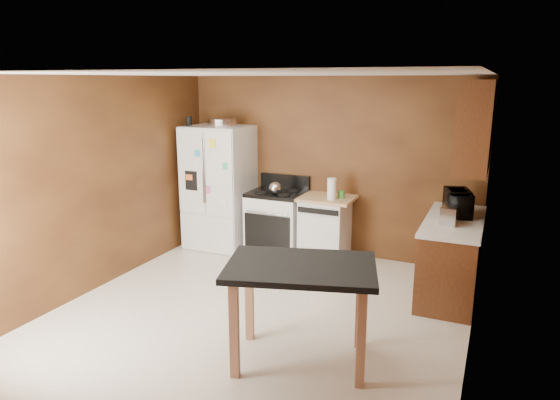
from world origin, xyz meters
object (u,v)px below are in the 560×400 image
Objects in this scene: roasting_pan at (223,122)px; refrigerator at (219,187)px; pen_cup at (189,121)px; toaster at (450,215)px; kettle at (275,188)px; gas_range at (277,221)px; island at (301,280)px; dishwasher at (325,227)px; paper_towel at (332,189)px; microwave at (458,204)px; green_canister at (341,194)px.

roasting_pan is 0.96m from refrigerator.
pen_cup is 0.07× the size of refrigerator.
roasting_pan is 1.53× the size of toaster.
roasting_pan is at bearing 171.95° from kettle.
refrigerator is 1.64× the size of gas_range.
gas_range is at bearing 7.45° from pen_cup.
pen_cup is at bearing 138.54° from island.
kettle is 0.88m from dishwasher.
island is at bearing -77.75° from paper_towel.
microwave is at bearing -10.05° from dishwasher.
green_canister is at bearing 3.23° from refrigerator.
paper_towel is 1.62m from microwave.
island is (-1.03, -1.86, -0.23)m from toaster.
refrigerator is 2.02× the size of dishwasher.
green_canister is 1.55m from microwave.
pen_cup is at bearing -179.25° from kettle.
microwave is 2.53m from gas_range.
dishwasher is at bearing 14.78° from kettle.
microwave reaches higher than island.
green_canister is 0.21× the size of microwave.
refrigerator is at bearing -176.77° from green_canister.
pen_cup is 0.27× the size of microwave.
island is at bearing 138.87° from microwave.
dishwasher is at bearing -174.97° from green_canister.
island is (-1.07, -2.27, -0.26)m from microwave.
roasting_pan is 2.10m from dishwasher.
gas_range is (-0.84, 0.08, -0.57)m from paper_towel.
refrigerator is (-1.75, 0.02, -0.13)m from paper_towel.
toaster reaches higher than island.
microwave is (1.51, -0.32, 0.09)m from green_canister.
island is (0.54, -2.48, -0.26)m from paper_towel.
roasting_pan is at bearing -177.99° from gas_range.
pen_cup is 0.75× the size of kettle.
paper_towel is at bearing 163.62° from toaster.
roasting_pan is at bearing 173.59° from toaster.
paper_towel is 0.26× the size of gas_range.
microwave is at bearing 89.24° from toaster.
roasting_pan is 3.18× the size of pen_cup.
refrigerator is 1.01m from gas_range.
microwave is at bearing -6.56° from gas_range.
island is (2.69, -2.38, -1.09)m from pen_cup.
kettle is 0.55m from gas_range.
microwave is (1.61, -0.20, 0.00)m from paper_towel.
paper_towel is 1.75m from refrigerator.
kettle is 2.41m from microwave.
dishwasher is (0.72, 0.02, -0.01)m from gas_range.
paper_towel is 2.55m from island.
microwave reaches higher than dishwasher.
green_canister is 1.05m from gas_range.
kettle is at bearing 172.28° from toaster.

